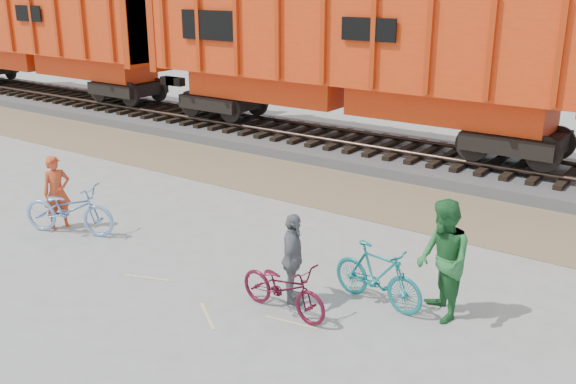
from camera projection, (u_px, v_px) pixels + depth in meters
name	position (u px, v px, depth m)	size (l,w,h in m)	color
ground	(219.00, 276.00, 11.52)	(120.00, 120.00, 0.00)	#9E9E99
gravel_strip	(367.00, 196.00, 15.78)	(120.00, 3.00, 0.02)	#887054
ballast_bed	(426.00, 160.00, 18.44)	(120.00, 4.00, 0.30)	slate
track	(427.00, 149.00, 18.34)	(120.00, 2.60, 0.24)	black
hopper_car_left	(44.00, 31.00, 27.21)	(14.00, 3.13, 4.65)	black
hopper_car_center	(351.00, 53.00, 18.96)	(14.00, 3.13, 4.65)	black
bicycle_blue	(69.00, 209.00, 13.31)	(0.71, 2.04, 1.07)	#78A5DE
bicycle_teal	(378.00, 275.00, 10.38)	(0.48, 1.71, 1.03)	#14767A
bicycle_maroon	(283.00, 287.00, 10.12)	(0.59, 1.69, 0.89)	#530D21
person_solo	(57.00, 192.00, 13.58)	(0.57, 0.38, 1.57)	#C74420
person_man	(443.00, 260.00, 9.84)	(0.94, 0.73, 1.93)	#276D33
person_woman	(293.00, 259.00, 10.38)	(0.90, 0.37, 1.53)	slate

